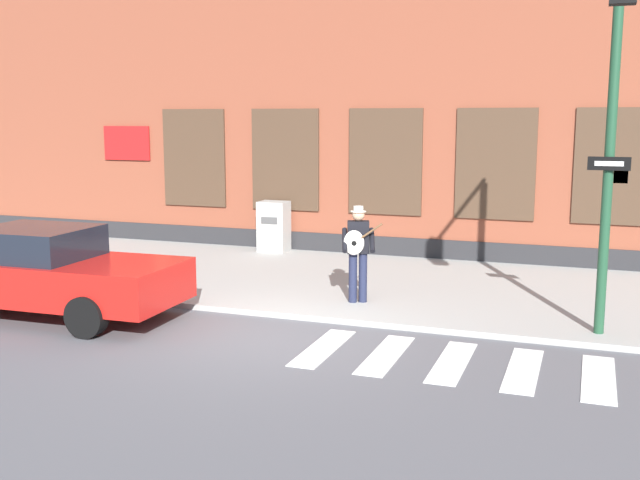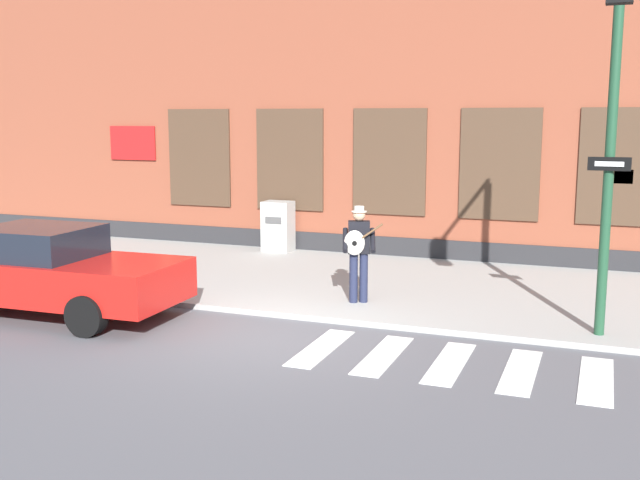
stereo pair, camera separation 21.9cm
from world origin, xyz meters
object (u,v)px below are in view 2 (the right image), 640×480
busker (358,248)px  traffic_light (614,83)px  utility_box (278,226)px  red_car (49,271)px

busker → traffic_light: size_ratio=0.32×
busker → traffic_light: 5.11m
busker → utility_box: bearing=129.2°
red_car → busker: size_ratio=2.69×
busker → utility_box: size_ratio=1.40×
traffic_light → red_car: bearing=-174.5°
busker → utility_box: 5.48m
red_car → traffic_light: traffic_light is taller
traffic_light → utility_box: 9.95m
red_car → traffic_light: 9.41m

